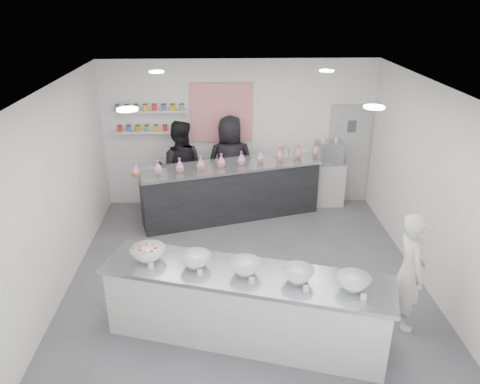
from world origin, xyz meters
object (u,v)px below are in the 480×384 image
(espresso_machine, at_px, (329,152))
(staff_left, at_px, (180,169))
(back_bar, at_px, (232,192))
(staff_right, at_px, (230,164))
(prep_counter, at_px, (245,306))
(woman_prep, at_px, (410,271))
(espresso_ledge, at_px, (313,183))

(espresso_machine, bearing_deg, staff_left, -173.85)
(back_bar, bearing_deg, staff_right, 75.42)
(staff_left, relative_size, staff_right, 0.98)
(prep_counter, distance_m, woman_prep, 2.20)
(espresso_ledge, height_order, staff_right, staff_right)
(espresso_ledge, height_order, staff_left, staff_left)
(back_bar, relative_size, staff_left, 1.82)
(woman_prep, relative_size, staff_left, 0.86)
(back_bar, xyz_separation_m, staff_left, (-1.01, 0.25, 0.42))
(prep_counter, height_order, woman_prep, woman_prep)
(staff_left, xyz_separation_m, staff_right, (1.00, 0.14, 0.02))
(prep_counter, height_order, espresso_ledge, prep_counter)
(back_bar, height_order, woman_prep, woman_prep)
(back_bar, height_order, staff_right, staff_right)
(espresso_ledge, bearing_deg, prep_counter, -111.69)
(back_bar, xyz_separation_m, staff_right, (-0.01, 0.39, 0.44))
(back_bar, distance_m, staff_right, 0.59)
(staff_left, height_order, staff_right, staff_right)
(staff_right, bearing_deg, back_bar, 88.29)
(woman_prep, bearing_deg, staff_right, 31.18)
(back_bar, height_order, espresso_ledge, back_bar)
(espresso_ledge, height_order, woman_prep, woman_prep)
(espresso_ledge, xyz_separation_m, woman_prep, (0.53, -3.90, 0.35))
(back_bar, xyz_separation_m, espresso_machine, (2.01, 0.57, 0.62))
(back_bar, relative_size, woman_prep, 2.12)
(espresso_ledge, xyz_separation_m, staff_left, (-2.73, -0.32, 0.49))
(espresso_ledge, distance_m, staff_right, 1.82)
(prep_counter, xyz_separation_m, espresso_machine, (1.91, 4.10, 0.67))
(back_bar, distance_m, woman_prep, 4.03)
(staff_left, distance_m, staff_right, 1.01)
(woman_prep, height_order, staff_left, staff_left)
(staff_left, bearing_deg, back_bar, 170.57)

